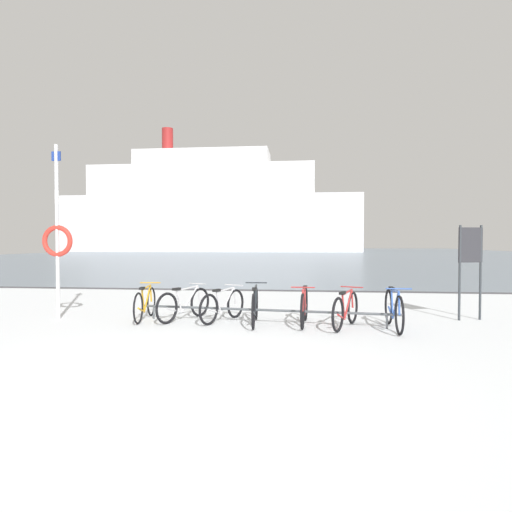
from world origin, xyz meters
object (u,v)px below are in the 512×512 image
Objects in this scene: bicycle_5 at (346,310)px; bicycle_6 at (394,310)px; bicycle_1 at (184,304)px; bicycle_3 at (255,306)px; bicycle_0 at (145,303)px; info_sign at (470,256)px; ferry_ship at (208,210)px; rescue_post at (57,236)px; bicycle_2 at (223,305)px; bicycle_4 at (304,307)px.

bicycle_6 is (0.90, -0.05, 0.03)m from bicycle_5.
bicycle_1 is 0.89× the size of bicycle_3.
bicycle_0 is at bearing 174.15° from bicycle_5.
bicycle_3 is 4.75m from info_sign.
bicycle_3 is (2.42, -0.26, 0.02)m from bicycle_0.
bicycle_5 reaches higher than bicycle_0.
bicycle_0 is at bearing 173.91° from bicycle_3.
bicycle_5 is 74.25m from ferry_ship.
bicycle_3 is (1.57, -0.32, 0.03)m from bicycle_1.
info_sign is 8.92m from rescue_post.
bicycle_0 is at bearing 174.60° from bicycle_6.
bicycle_2 is (1.70, -0.02, -0.01)m from bicycle_0.
bicycle_5 is 6.32m from rescue_post.
bicycle_6 reaches higher than bicycle_5.
bicycle_3 is 1.81m from bicycle_5.
ferry_ship is at bearing 102.17° from bicycle_1.
bicycle_6 is (2.71, -0.23, 0.01)m from bicycle_3.
rescue_post is at bearing 179.14° from bicycle_4.
bicycle_0 is 0.82× the size of info_sign.
info_sign is (6.95, 0.74, 1.04)m from bicycle_0.
rescue_post is (-4.33, 0.13, 1.44)m from bicycle_3.
bicycle_4 reaches higher than bicycle_0.
bicycle_4 is at bearing -75.92° from ferry_ship.
info_sign is at bearing 5.62° from rescue_post.
bicycle_4 is at bearing -3.55° from bicycle_0.
rescue_post reaches higher than bicycle_4.
info_sign is at bearing 33.85° from bicycle_6.
bicycle_6 is at bearing -5.40° from bicycle_0.
bicycle_3 is at bearing -177.34° from bicycle_4.
bicycle_6 is 2.42m from info_sign.
bicycle_6 is at bearing -74.69° from ferry_ship.
info_sign is 73.77m from ferry_ship.
bicycle_5 is at bearing 176.73° from bicycle_6.
ferry_ship is at bearing 103.32° from bicycle_3.
info_sign reaches higher than bicycle_0.
bicycle_5 is at bearing -15.32° from bicycle_4.
bicycle_4 is at bearing -6.04° from bicycle_1.
bicycle_0 is at bearing 176.45° from bicycle_4.
rescue_post is at bearing -176.08° from bicycle_0.
bicycle_4 is at bearing 164.68° from bicycle_5.
info_sign is (6.10, 0.68, 1.04)m from bicycle_1.
bicycle_6 is 74.53m from ferry_ship.
bicycle_0 reaches higher than bicycle_1.
bicycle_4 is at bearing -6.55° from bicycle_2.
bicycle_5 is at bearing -5.53° from bicycle_3.
rescue_post is (-7.04, 0.35, 1.43)m from bicycle_6.
rescue_post is at bearing -174.38° from info_sign.
bicycle_4 is 5.52m from rescue_post.
info_sign reaches higher than bicycle_1.
bicycle_4 is 0.45× the size of rescue_post.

